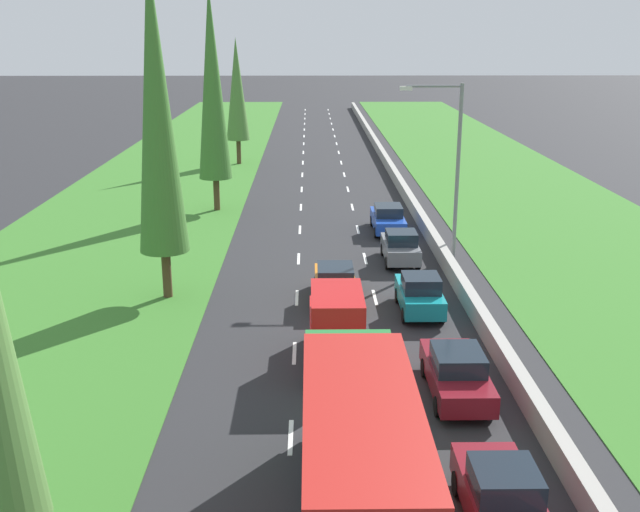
% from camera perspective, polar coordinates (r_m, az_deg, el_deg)
% --- Properties ---
extents(ground_plane, '(300.00, 300.00, 0.00)m').
position_cam_1_polar(ground_plane, '(59.60, 0.31, 5.69)').
color(ground_plane, '#28282B').
rests_on(ground_plane, ground).
extents(grass_verge_left, '(14.00, 140.00, 0.04)m').
position_cam_1_polar(grass_verge_left, '(60.68, -11.78, 5.56)').
color(grass_verge_left, '#387528').
rests_on(grass_verge_left, ground).
extents(grass_verge_right, '(14.00, 140.00, 0.04)m').
position_cam_1_polar(grass_verge_right, '(61.57, 13.85, 5.58)').
color(grass_verge_right, '#387528').
rests_on(grass_verge_right, ground).
extents(median_barrier, '(0.44, 120.00, 0.85)m').
position_cam_1_polar(median_barrier, '(59.90, 5.80, 6.08)').
color(median_barrier, '#9E9B93').
rests_on(median_barrier, ground).
extents(lane_markings, '(3.64, 116.00, 0.01)m').
position_cam_1_polar(lane_markings, '(59.60, 0.31, 5.70)').
color(lane_markings, white).
rests_on(lane_markings, ground).
extents(maroon_hatchback_right_lane, '(1.74, 3.90, 1.72)m').
position_cam_1_polar(maroon_hatchback_right_lane, '(19.17, 13.65, -17.37)').
color(maroon_hatchback_right_lane, maroon).
rests_on(maroon_hatchback_right_lane, ground).
extents(maroon_sedan_right_lane, '(1.82, 4.50, 1.64)m').
position_cam_1_polar(maroon_sedan_right_lane, '(24.94, 10.39, -8.76)').
color(maroon_sedan_right_lane, maroon).
rests_on(maroon_sedan_right_lane, ground).
extents(red_box_truck_centre_lane, '(2.46, 9.40, 4.18)m').
position_cam_1_polar(red_box_truck_centre_lane, '(17.37, 2.94, -15.48)').
color(red_box_truck_centre_lane, black).
rests_on(red_box_truck_centre_lane, ground).
extents(red_van_centre_lane, '(1.96, 4.90, 2.82)m').
position_cam_1_polar(red_van_centre_lane, '(26.46, 1.28, -5.55)').
color(red_van_centre_lane, red).
rests_on(red_van_centre_lane, ground).
extents(orange_sedan_centre_lane, '(1.82, 4.50, 1.64)m').
position_cam_1_polar(orange_sedan_centre_lane, '(32.86, 1.16, -2.11)').
color(orange_sedan_centre_lane, orange).
rests_on(orange_sedan_centre_lane, ground).
extents(teal_hatchback_right_lane, '(1.74, 3.90, 1.72)m').
position_cam_1_polar(teal_hatchback_right_lane, '(31.77, 7.63, -2.89)').
color(teal_hatchback_right_lane, teal).
rests_on(teal_hatchback_right_lane, ground).
extents(grey_hatchback_right_lane, '(1.74, 3.90, 1.72)m').
position_cam_1_polar(grey_hatchback_right_lane, '(38.55, 6.17, 0.69)').
color(grey_hatchback_right_lane, slate).
rests_on(grey_hatchback_right_lane, ground).
extents(blue_sedan_right_lane, '(1.82, 4.50, 1.64)m').
position_cam_1_polar(blue_sedan_right_lane, '(44.48, 5.21, 2.87)').
color(blue_sedan_right_lane, '#1E47B7').
rests_on(blue_sedan_right_lane, ground).
extents(poplar_tree_second, '(2.17, 2.17, 14.79)m').
position_cam_1_polar(poplar_tree_second, '(32.44, -12.39, 11.09)').
color(poplar_tree_second, '#4C3823').
rests_on(poplar_tree_second, ground).
extents(poplar_tree_third, '(2.16, 2.16, 14.43)m').
position_cam_1_polar(poplar_tree_third, '(49.19, -8.24, 12.89)').
color(poplar_tree_third, '#4C3823').
rests_on(poplar_tree_third, ground).
extents(poplar_tree_fourth, '(2.08, 2.08, 11.04)m').
position_cam_1_polar(poplar_tree_fourth, '(67.36, -6.37, 12.52)').
color(poplar_tree_fourth, '#4C3823').
rests_on(poplar_tree_fourth, ground).
extents(street_light_mast, '(3.20, 0.28, 9.00)m').
position_cam_1_polar(street_light_mast, '(38.97, 10.02, 7.34)').
color(street_light_mast, gray).
rests_on(street_light_mast, ground).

